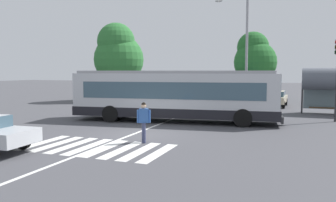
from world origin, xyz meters
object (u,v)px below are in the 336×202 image
object	(u,v)px
background_tree_left	(118,54)
background_tree_right	(255,58)
parked_car_silver	(215,96)
city_transit_bus	(174,95)
twin_arm_street_lamp	(247,39)
parked_car_white	(188,95)
parked_car_blue	(247,97)
parked_car_champagne	(275,98)
pedestrian_crossing_street	(144,120)

from	to	relation	value
background_tree_left	background_tree_right	world-z (taller)	background_tree_left
parked_car_silver	background_tree_right	xyz separation A→B (m)	(3.01, 3.53, 3.54)
city_transit_bus	background_tree_left	world-z (taller)	background_tree_left
parked_car_silver	twin_arm_street_lamp	xyz separation A→B (m)	(3.24, -3.65, 4.70)
parked_car_white	parked_car_blue	size ratio (longest dim) A/B	1.00
twin_arm_street_lamp	background_tree_right	bearing A→B (deg)	91.82
city_transit_bus	parked_car_champagne	distance (m)	12.45
parked_car_champagne	background_tree_right	world-z (taller)	background_tree_right
twin_arm_street_lamp	pedestrian_crossing_street	bearing A→B (deg)	-99.41
city_transit_bus	parked_car_white	world-z (taller)	city_transit_bus
pedestrian_crossing_street	parked_car_white	bearing A→B (deg)	101.52
parked_car_blue	twin_arm_street_lamp	distance (m)	6.24
pedestrian_crossing_street	parked_car_blue	size ratio (longest dim) A/B	0.37
parked_car_silver	parked_car_champagne	distance (m)	5.19
background_tree_left	parked_car_champagne	bearing A→B (deg)	-2.41
parked_car_champagne	background_tree_right	xyz separation A→B (m)	(-2.18, 3.59, 3.54)
parked_car_white	background_tree_left	bearing A→B (deg)	177.72
parked_car_silver	parked_car_blue	bearing A→B (deg)	8.76
parked_car_blue	background_tree_right	xyz separation A→B (m)	(0.24, 3.10, 3.54)
parked_car_white	parked_car_blue	xyz separation A→B (m)	(5.49, 0.13, 0.00)
twin_arm_street_lamp	background_tree_left	bearing A→B (deg)	162.59
city_transit_bus	background_tree_left	bearing A→B (deg)	130.95
twin_arm_street_lamp	parked_car_champagne	bearing A→B (deg)	61.47
parked_car_champagne	background_tree_right	distance (m)	5.49
parked_car_silver	background_tree_left	distance (m)	11.07
parked_car_champagne	background_tree_left	bearing A→B (deg)	177.59
parked_car_white	background_tree_right	world-z (taller)	background_tree_right
twin_arm_street_lamp	background_tree_right	world-z (taller)	twin_arm_street_lamp
background_tree_left	background_tree_right	xyz separation A→B (m)	(13.32, 2.93, -0.45)
parked_car_white	twin_arm_street_lamp	bearing A→B (deg)	-33.49
city_transit_bus	parked_car_white	xyz separation A→B (m)	(-2.81, 11.68, -0.82)
background_tree_right	pedestrian_crossing_street	bearing A→B (deg)	-95.63
parked_car_blue	background_tree_left	bearing A→B (deg)	179.25
parked_car_silver	twin_arm_street_lamp	bearing A→B (deg)	-48.44
pedestrian_crossing_street	parked_car_champagne	world-z (taller)	pedestrian_crossing_street
city_transit_bus	background_tree_right	size ratio (longest dim) A/B	1.82
parked_car_champagne	parked_car_blue	bearing A→B (deg)	168.77
parked_car_silver	pedestrian_crossing_street	bearing A→B (deg)	-87.00
city_transit_bus	twin_arm_street_lamp	bearing A→B (deg)	67.83
pedestrian_crossing_street	parked_car_blue	bearing A→B (deg)	84.17
parked_car_silver	background_tree_left	size ratio (longest dim) A/B	0.58
parked_car_white	background_tree_left	world-z (taller)	background_tree_left
pedestrian_crossing_street	parked_car_champagne	distance (m)	18.07
parked_car_champagne	background_tree_left	size ratio (longest dim) A/B	0.58
pedestrian_crossing_street	parked_car_champagne	size ratio (longest dim) A/B	0.38
parked_car_white	pedestrian_crossing_street	bearing A→B (deg)	-78.48
pedestrian_crossing_street	parked_car_silver	distance (m)	17.64
city_transit_bus	background_tree_right	bearing A→B (deg)	78.90
pedestrian_crossing_street	twin_arm_street_lamp	size ratio (longest dim) A/B	0.20
city_transit_bus	background_tree_left	size ratio (longest dim) A/B	1.58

